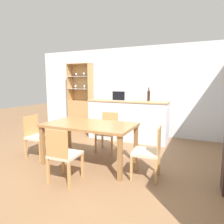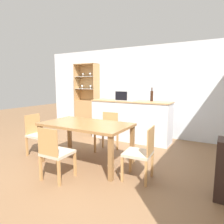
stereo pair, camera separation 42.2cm
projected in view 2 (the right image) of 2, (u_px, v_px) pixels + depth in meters
The scene contains 11 objects.
ground_plane at pixel (89, 165), 3.72m from camera, with size 18.00×18.00×0.00m, color brown.
wall_back at pixel (142, 91), 5.80m from camera, with size 6.80×0.06×2.55m.
kitchen_counter at pixel (130, 120), 5.31m from camera, with size 2.14×0.60×1.06m.
display_cabinet at pixel (87, 110), 6.62m from camera, with size 0.79×0.35×2.13m.
dining_table at pixel (86, 128), 3.76m from camera, with size 1.67×0.93×0.77m.
dining_chair_side_right_near at pixel (141, 153), 3.11m from camera, with size 0.45×0.45×0.85m.
dining_chair_head_near at pixel (56, 153), 3.12m from camera, with size 0.43×0.43×0.85m.
dining_chair_head_far at pixel (107, 132), 4.48m from camera, with size 0.44×0.44×0.85m.
dining_chair_side_left_near at pixel (38, 134), 4.24m from camera, with size 0.42×0.42×0.85m.
microwave at pixel (126, 96), 5.23m from camera, with size 0.52×0.33×0.26m.
wine_bottle at pixel (152, 96), 5.04m from camera, with size 0.07×0.07×0.35m.
Camera 2 is at (2.11, -2.87, 1.52)m, focal length 32.00 mm.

